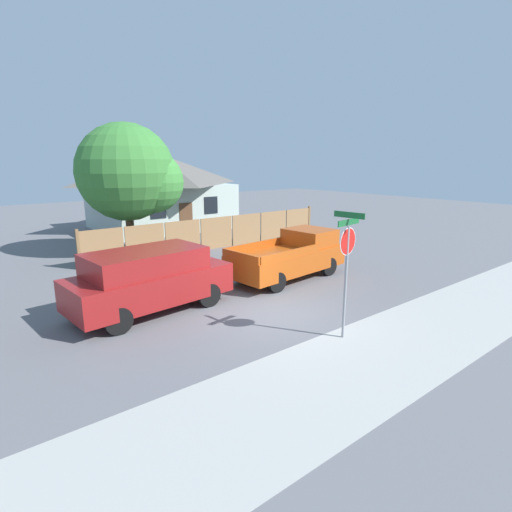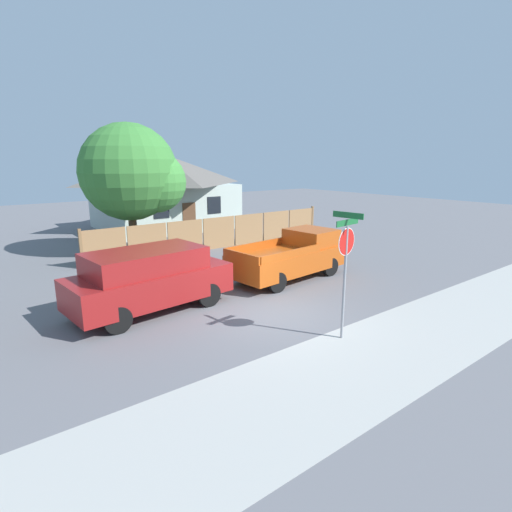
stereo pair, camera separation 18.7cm
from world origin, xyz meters
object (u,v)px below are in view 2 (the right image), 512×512
object	(u,v)px
red_suv	(150,278)
oak_tree	(135,174)
house	(164,190)
orange_pickup	(292,256)
stop_sign	(346,254)

from	to	relation	value
red_suv	oak_tree	bearing A→B (deg)	65.16
red_suv	house	bearing A→B (deg)	57.85
red_suv	orange_pickup	distance (m)	5.95
red_suv	stop_sign	size ratio (longest dim) A/B	1.52
oak_tree	stop_sign	xyz separation A→B (m)	(0.42, -12.84, -1.64)
house	red_suv	bearing A→B (deg)	-116.59
house	stop_sign	xyz separation A→B (m)	(-4.11, -19.51, -0.33)
oak_tree	red_suv	size ratio (longest dim) A/B	1.25
oak_tree	stop_sign	bearing A→B (deg)	-88.14
red_suv	orange_pickup	bearing A→B (deg)	-5.32
oak_tree	red_suv	distance (m)	8.85
house	oak_tree	distance (m)	8.17
orange_pickup	stop_sign	size ratio (longest dim) A/B	1.55
oak_tree	orange_pickup	bearing A→B (deg)	-68.02
orange_pickup	red_suv	bearing A→B (deg)	174.68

